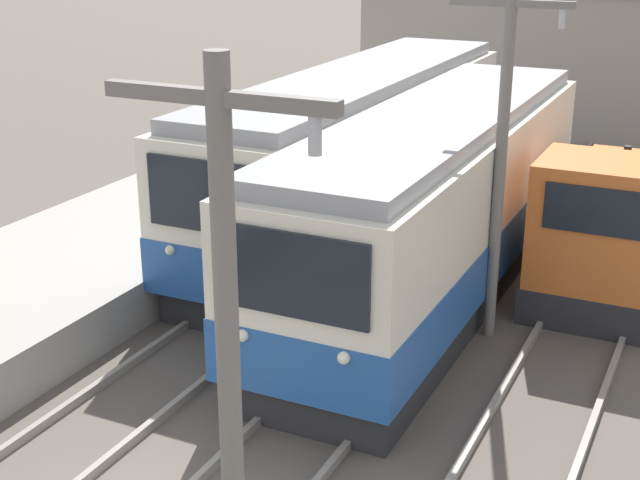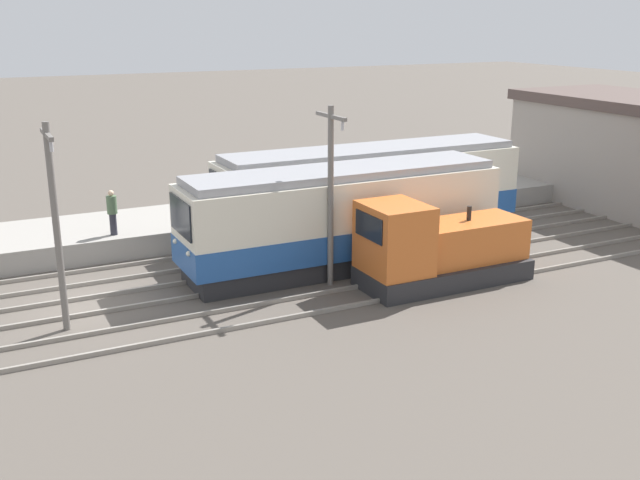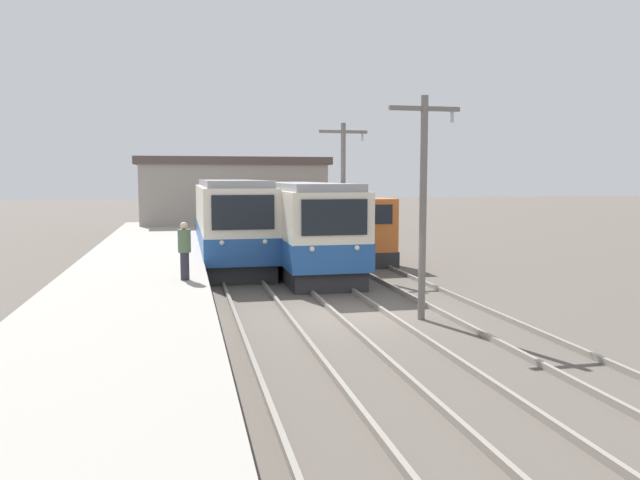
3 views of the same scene
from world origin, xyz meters
name	(u,v)px [view 1 (image 1 of 3)]	position (x,y,z in m)	size (l,w,h in m)	color
commuter_train_left	(359,160)	(-2.60, 11.78, 1.76)	(2.84, 12.99, 3.80)	#28282B
commuter_train_center	(435,213)	(0.20, 8.98, 1.72)	(2.84, 11.99, 3.70)	#28282B
shunting_locomotive	(611,228)	(3.20, 11.04, 1.21)	(2.40, 6.03, 3.00)	#28282B
catenary_mast_near	(230,384)	(1.71, -0.97, 3.36)	(2.00, 0.20, 6.11)	slate
catenary_mast_mid	(502,152)	(1.71, 7.74, 3.36)	(2.00, 0.20, 6.11)	slate
station_building	(548,49)	(-1.38, 26.00, 2.65)	(12.60, 6.30, 5.25)	gray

